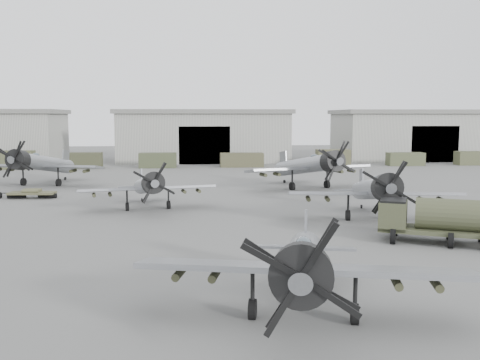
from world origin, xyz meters
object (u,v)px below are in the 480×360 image
object	(u,v)px
aircraft_mid_2	(375,190)
fuel_tanker	(438,217)
aircraft_near_1	(304,262)
aircraft_far_0	(39,163)
tug_trailer	(4,193)
aircraft_far_1	(311,165)
aircraft_mid_1	(148,185)

from	to	relation	value
aircraft_mid_2	fuel_tanker	size ratio (longest dim) A/B	1.73
aircraft_near_1	aircraft_far_0	world-z (taller)	aircraft_far_0
aircraft_near_1	tug_trailer	bearing A→B (deg)	136.75
aircraft_mid_2	tug_trailer	world-z (taller)	aircraft_mid_2
tug_trailer	aircraft_far_1	bearing A→B (deg)	10.25
aircraft_mid_1	fuel_tanker	bearing A→B (deg)	-47.22
fuel_tanker	tug_trailer	world-z (taller)	fuel_tanker
aircraft_mid_1	aircraft_mid_2	bearing A→B (deg)	-31.55
aircraft_near_1	tug_trailer	world-z (taller)	aircraft_near_1
aircraft_mid_1	tug_trailer	xyz separation A→B (m)	(-13.80, 7.45, -1.47)
aircraft_mid_1	aircraft_mid_2	distance (m)	17.82
fuel_tanker	tug_trailer	bearing A→B (deg)	171.83
aircraft_near_1	aircraft_mid_2	bearing A→B (deg)	76.68
aircraft_far_0	fuel_tanker	world-z (taller)	aircraft_far_0
aircraft_mid_1	aircraft_mid_2	world-z (taller)	aircraft_mid_2
aircraft_far_0	fuel_tanker	distance (m)	42.82
aircraft_far_0	tug_trailer	size ratio (longest dim) A/B	1.89
aircraft_mid_1	tug_trailer	bearing A→B (deg)	140.29
tug_trailer	fuel_tanker	bearing A→B (deg)	-29.30
aircraft_near_1	fuel_tanker	distance (m)	15.70
aircraft_mid_1	aircraft_far_1	distance (m)	19.32
fuel_tanker	tug_trailer	distance (m)	38.01
aircraft_mid_1	aircraft_far_1	size ratio (longest dim) A/B	0.81
aircraft_far_1	tug_trailer	size ratio (longest dim) A/B	1.90
aircraft_far_0	aircraft_far_1	distance (m)	29.31
aircraft_far_1	fuel_tanker	bearing A→B (deg)	-102.12
aircraft_mid_1	aircraft_far_1	bearing A→B (deg)	23.29
fuel_tanker	aircraft_near_1	bearing A→B (deg)	-108.09
aircraft_near_1	aircraft_mid_2	distance (m)	20.66
fuel_tanker	aircraft_mid_1	bearing A→B (deg)	168.74
aircraft_mid_2	tug_trailer	bearing A→B (deg)	164.15
aircraft_far_1	fuel_tanker	xyz separation A→B (m)	(2.25, -24.10, -0.97)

